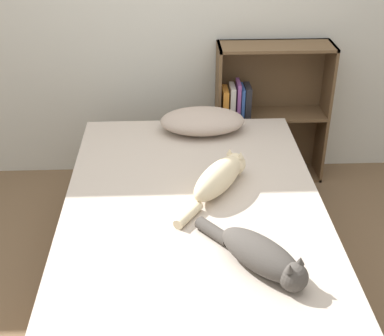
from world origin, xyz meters
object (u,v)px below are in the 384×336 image
at_px(cat_dark, 262,256).
at_px(bookshelf, 266,110).
at_px(bed, 193,244).
at_px(cat_light, 220,177).
at_px(pillow, 202,121).

height_order(cat_dark, bookshelf, bookshelf).
height_order(bed, bookshelf, bookshelf).
xyz_separation_m(cat_dark, bookshelf, (0.31, 1.73, -0.12)).
bearing_deg(bed, cat_dark, -63.76).
relative_size(bed, cat_dark, 3.72).
bearing_deg(cat_light, bed, 156.06).
distance_m(pillow, cat_light, 0.69).
height_order(bed, pillow, pillow).
bearing_deg(cat_dark, bookshelf, 130.60).
relative_size(bed, cat_light, 3.50).
bearing_deg(bookshelf, pillow, -138.80).
relative_size(bed, pillow, 3.69).
relative_size(cat_light, cat_dark, 1.06).
bearing_deg(cat_dark, pillow, 148.05).
xyz_separation_m(cat_light, cat_dark, (0.12, -0.62, -0.01)).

